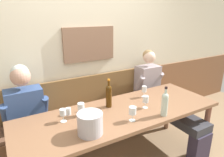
{
  "coord_description": "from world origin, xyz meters",
  "views": [
    {
      "loc": [
        -1.12,
        -1.55,
        1.81
      ],
      "look_at": [
        0.05,
        0.45,
        1.05
      ],
      "focal_mm": 32.23,
      "sensor_mm": 36.0,
      "label": 1
    }
  ],
  "objects": [
    {
      "name": "wood_wainscot_panel",
      "position": [
        0.0,
        1.04,
        0.45
      ],
      "size": [
        6.8,
        0.03,
        0.91
      ],
      "primitive_type": "cube",
      "color": "brown",
      "rests_on": "ground"
    },
    {
      "name": "wine_bottle_amber_mid",
      "position": [
        0.35,
        -0.15,
        0.89
      ],
      "size": [
        0.07,
        0.07,
        0.33
      ],
      "color": "silver",
      "rests_on": "dining_table"
    },
    {
      "name": "wine_glass_mid_right",
      "position": [
        0.29,
        0.09,
        0.85
      ],
      "size": [
        0.07,
        0.07,
        0.15
      ],
      "color": "silver",
      "rests_on": "dining_table"
    },
    {
      "name": "wine_glass_by_bottle",
      "position": [
        -0.01,
        -0.07,
        0.85
      ],
      "size": [
        0.08,
        0.08,
        0.15
      ],
      "color": "silver",
      "rests_on": "dining_table"
    },
    {
      "name": "dining_table",
      "position": [
        0.0,
        0.16,
        0.67
      ],
      "size": [
        2.35,
        0.82,
        0.75
      ],
      "color": "brown",
      "rests_on": "ground"
    },
    {
      "name": "wine_glass_left_end",
      "position": [
        -0.43,
        0.29,
        0.85
      ],
      "size": [
        0.07,
        0.07,
        0.15
      ],
      "color": "silver",
      "rests_on": "dining_table"
    },
    {
      "name": "water_tumbler_left",
      "position": [
        -0.54,
        0.38,
        0.79
      ],
      "size": [
        0.06,
        0.06,
        0.08
      ],
      "primitive_type": "cylinder",
      "color": "silver",
      "rests_on": "dining_table"
    },
    {
      "name": "wine_glass_center_rear",
      "position": [
        -0.63,
        0.27,
        0.84
      ],
      "size": [
        0.07,
        0.07,
        0.14
      ],
      "color": "silver",
      "rests_on": "dining_table"
    },
    {
      "name": "person_center_right_seat",
      "position": [
        -0.93,
        0.48,
        0.63
      ],
      "size": [
        0.51,
        1.25,
        1.26
      ],
      "color": "#283138",
      "rests_on": "ground"
    },
    {
      "name": "person_right_seat",
      "position": [
        0.92,
        0.48,
        0.62
      ],
      "size": [
        0.47,
        1.25,
        1.26
      ],
      "color": "#322B40",
      "rests_on": "ground"
    },
    {
      "name": "wine_glass_near_bucket",
      "position": [
        0.48,
        0.35,
        0.85
      ],
      "size": [
        0.06,
        0.06,
        0.15
      ],
      "color": "silver",
      "rests_on": "dining_table"
    },
    {
      "name": "wall_bench",
      "position": [
        0.0,
        0.83,
        0.28
      ],
      "size": [
        2.65,
        0.42,
        0.94
      ],
      "color": "brown",
      "rests_on": "ground"
    },
    {
      "name": "ice_bucket",
      "position": [
        -0.48,
        -0.06,
        0.85
      ],
      "size": [
        0.24,
        0.24,
        0.2
      ],
      "primitive_type": "cylinder",
      "color": "#B4B0B9",
      "rests_on": "dining_table"
    },
    {
      "name": "room_wall_back",
      "position": [
        0.0,
        1.09,
        1.4
      ],
      "size": [
        6.8,
        0.12,
        2.8
      ],
      "color": "beige",
      "rests_on": "ground"
    },
    {
      "name": "wine_bottle_clear_water",
      "position": [
        -0.07,
        0.33,
        0.89
      ],
      "size": [
        0.07,
        0.07,
        0.34
      ],
      "color": "#432708",
      "rests_on": "dining_table"
    }
  ]
}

